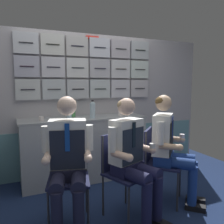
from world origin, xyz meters
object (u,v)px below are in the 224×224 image
folding_chair_by_counter (156,156)px  coffee_cup_spare (41,118)px  crew_member_left (68,157)px  folding_chair_left (69,168)px  folding_chair_right (121,164)px  water_bottle_blue_cap (69,108)px  crew_member_by_counter (170,144)px  crew_member_right (132,154)px

folding_chair_by_counter → coffee_cup_spare: bearing=142.8°
crew_member_left → coffee_cup_spare: 1.07m
folding_chair_left → crew_member_left: crew_member_left is taller
folding_chair_right → folding_chair_by_counter: bearing=9.3°
folding_chair_by_counter → folding_chair_right: bearing=-170.7°
folding_chair_right → water_bottle_blue_cap: 1.17m
crew_member_by_counter → crew_member_left: bearing=-179.0°
folding_chair_left → crew_member_left: bearing=-104.8°
folding_chair_left → water_bottle_blue_cap: 1.06m
water_bottle_blue_cap → crew_member_by_counter: bearing=-47.7°
folding_chair_left → folding_chair_by_counter: 1.04m
crew_member_right → crew_member_by_counter: size_ratio=0.99×
folding_chair_right → folding_chair_by_counter: 0.51m
water_bottle_blue_cap → folding_chair_by_counter: bearing=-48.3°
crew_member_right → crew_member_by_counter: 0.57m
crew_member_right → folding_chair_right: bearing=111.2°
folding_chair_left → coffee_cup_spare: coffee_cup_spare is taller
crew_member_by_counter → folding_chair_left: bearing=173.3°
folding_chair_by_counter → crew_member_right: bearing=-152.0°
crew_member_by_counter → water_bottle_blue_cap: crew_member_by_counter is taller
crew_member_left → folding_chair_right: (0.58, 0.05, -0.17)m
folding_chair_right → crew_member_by_counter: size_ratio=0.68×
coffee_cup_spare → folding_chair_left: bearing=-80.3°
crew_member_left → crew_member_right: crew_member_left is taller
crew_member_left → coffee_cup_spare: bearing=96.0°
folding_chair_left → coffee_cup_spare: bearing=99.7°
water_bottle_blue_cap → coffee_cup_spare: size_ratio=4.65×
crew_member_left → coffee_cup_spare: crew_member_left is taller
crew_member_by_counter → water_bottle_blue_cap: size_ratio=3.97×
folding_chair_by_counter → coffee_cup_spare: size_ratio=12.57×
folding_chair_left → crew_member_right: size_ratio=0.69×
coffee_cup_spare → crew_member_right: bearing=-56.7°
crew_member_right → folding_chair_by_counter: bearing=28.0°
crew_member_left → crew_member_by_counter: 1.20m
folding_chair_by_counter → water_bottle_blue_cap: bearing=131.7°
water_bottle_blue_cap → coffee_cup_spare: 0.39m
crew_member_right → crew_member_by_counter: (0.56, 0.12, 0.01)m
crew_member_right → water_bottle_blue_cap: (-0.37, 1.15, 0.37)m
crew_member_right → coffee_cup_spare: (-0.75, 1.14, 0.25)m
crew_member_left → water_bottle_blue_cap: bearing=75.8°
folding_chair_by_counter → folding_chair_left: bearing=178.7°
folding_chair_right → crew_member_left: bearing=-175.0°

